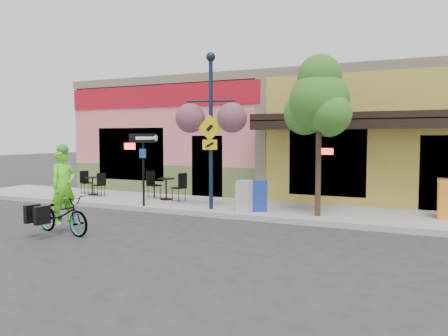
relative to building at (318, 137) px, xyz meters
The scene contains 13 objects.
ground 7.83m from the building, 90.00° to the right, with size 90.00×90.00×0.00m, color #2D2D30.
sidewalk 5.91m from the building, 90.00° to the right, with size 24.00×3.00×0.15m, color #9E9B93.
curb 7.28m from the building, 90.00° to the right, with size 24.00×0.12×0.15m, color #A8A59E.
building is the anchor object (origin of this frame).
bicycle 11.05m from the building, 109.43° to the right, with size 0.61×1.75×0.92m, color maroon.
cyclist_rider 10.97m from the building, 109.18° to the right, with size 0.63×0.41×1.73m, color #62FF1A.
lamp_post 6.70m from the building, 104.35° to the right, with size 1.44×0.58×4.52m, color #112038, non-canonical shape.
one_way_sign 7.88m from the building, 118.82° to the right, with size 0.84×0.18×2.20m, color black, non-canonical shape.
cafe_set_left 9.01m from the building, 141.64° to the right, with size 1.42×0.71×0.85m, color black, non-canonical shape.
cafe_set_right 6.86m from the building, 125.43° to the right, with size 1.58×0.79×0.95m, color black, non-canonical shape.
newspaper_box_blue 6.48m from the building, 92.15° to the right, with size 0.40×0.35×0.88m, color #1B35A4, non-canonical shape.
newspaper_box_grey 6.77m from the building, 95.02° to the right, with size 0.41×0.37×0.88m, color #B3B3B3, non-canonical shape.
street_tree 6.48m from the building, 77.30° to the right, with size 1.68×1.68×4.30m, color #3D7A26, non-canonical shape.
Camera 1 is at (3.94, -10.32, 2.23)m, focal length 35.00 mm.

